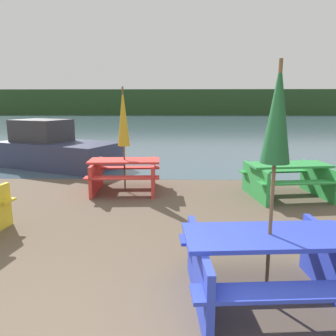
{
  "coord_description": "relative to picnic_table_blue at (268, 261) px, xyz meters",
  "views": [
    {
      "loc": [
        0.61,
        -1.96,
        2.0
      ],
      "look_at": [
        0.46,
        3.76,
        0.85
      ],
      "focal_mm": 35.0,
      "sensor_mm": 36.0,
      "label": 1
    }
  ],
  "objects": [
    {
      "name": "umbrella_gold",
      "position": [
        -2.11,
        4.21,
        1.23
      ],
      "size": [
        0.27,
        0.27,
        2.34
      ],
      "color": "brown",
      "rests_on": "ground_plane"
    },
    {
      "name": "boat",
      "position": [
        -4.74,
        7.06,
        0.1
      ],
      "size": [
        4.08,
        3.07,
        1.47
      ],
      "rotation": [
        0.0,
        0.0,
        -0.4
      ],
      "color": "#333856",
      "rests_on": "water"
    },
    {
      "name": "water",
      "position": [
        -1.54,
        30.33,
        -0.45
      ],
      "size": [
        60.0,
        50.0,
        0.0
      ],
      "color": "#425B6B",
      "rests_on": "ground_plane"
    },
    {
      "name": "picnic_table_red",
      "position": [
        -2.11,
        4.21,
        -0.01
      ],
      "size": [
        1.65,
        1.46,
        0.73
      ],
      "rotation": [
        0.0,
        0.0,
        0.05
      ],
      "color": "red",
      "rests_on": "ground_plane"
    },
    {
      "name": "umbrella_darkgreen",
      "position": [
        0.0,
        0.0,
        1.44
      ],
      "size": [
        0.27,
        0.27,
        2.38
      ],
      "color": "brown",
      "rests_on": "ground_plane"
    },
    {
      "name": "far_treeline",
      "position": [
        -1.54,
        50.33,
        1.56
      ],
      "size": [
        80.0,
        1.6,
        4.0
      ],
      "color": "#284723",
      "rests_on": "water"
    },
    {
      "name": "picnic_table_blue",
      "position": [
        0.0,
        0.0,
        0.0
      ],
      "size": [
        1.77,
        1.5,
        0.73
      ],
      "rotation": [
        0.0,
        0.0,
        0.07
      ],
      "color": "blue",
      "rests_on": "ground_plane"
    },
    {
      "name": "picnic_table_green",
      "position": [
        1.45,
        3.83,
        -0.0
      ],
      "size": [
        1.87,
        1.6,
        0.72
      ],
      "rotation": [
        0.0,
        0.0,
        0.14
      ],
      "color": "green",
      "rests_on": "ground_plane"
    }
  ]
}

